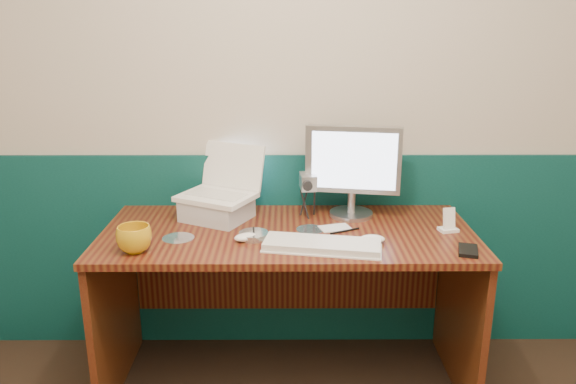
{
  "coord_description": "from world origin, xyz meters",
  "views": [
    {
      "loc": [
        -0.18,
        -0.89,
        1.61
      ],
      "look_at": [
        -0.17,
        1.23,
        0.97
      ],
      "focal_mm": 35.0,
      "sensor_mm": 36.0,
      "label": 1
    }
  ],
  "objects_px": {
    "laptop": "(215,171)",
    "keyboard": "(322,246)",
    "desk": "(288,308)",
    "monitor": "(352,171)",
    "mug": "(134,239)",
    "camcorder": "(308,193)"
  },
  "relations": [
    {
      "from": "keyboard",
      "to": "camcorder",
      "type": "height_order",
      "value": "camcorder"
    },
    {
      "from": "laptop",
      "to": "keyboard",
      "type": "xyz_separation_m",
      "value": [
        0.46,
        -0.36,
        -0.21
      ]
    },
    {
      "from": "desk",
      "to": "camcorder",
      "type": "distance_m",
      "value": 0.53
    },
    {
      "from": "camcorder",
      "to": "keyboard",
      "type": "bearing_deg",
      "value": -88.76
    },
    {
      "from": "monitor",
      "to": "keyboard",
      "type": "height_order",
      "value": "monitor"
    },
    {
      "from": "laptop",
      "to": "mug",
      "type": "relative_size",
      "value": 2.32
    },
    {
      "from": "desk",
      "to": "keyboard",
      "type": "xyz_separation_m",
      "value": [
        0.13,
        -0.2,
        0.39
      ]
    },
    {
      "from": "desk",
      "to": "monitor",
      "type": "distance_m",
      "value": 0.69
    },
    {
      "from": "desk",
      "to": "monitor",
      "type": "height_order",
      "value": "monitor"
    },
    {
      "from": "laptop",
      "to": "monitor",
      "type": "height_order",
      "value": "monitor"
    },
    {
      "from": "monitor",
      "to": "camcorder",
      "type": "bearing_deg",
      "value": -167.92
    },
    {
      "from": "laptop",
      "to": "keyboard",
      "type": "bearing_deg",
      "value": -10.84
    },
    {
      "from": "keyboard",
      "to": "desk",
      "type": "bearing_deg",
      "value": 133.37
    },
    {
      "from": "laptop",
      "to": "camcorder",
      "type": "xyz_separation_m",
      "value": [
        0.42,
        0.04,
        -0.12
      ]
    },
    {
      "from": "camcorder",
      "to": "monitor",
      "type": "bearing_deg",
      "value": -2.75
    },
    {
      "from": "monitor",
      "to": "laptop",
      "type": "bearing_deg",
      "value": -165.9
    },
    {
      "from": "laptop",
      "to": "camcorder",
      "type": "relative_size",
      "value": 1.42
    },
    {
      "from": "desk",
      "to": "laptop",
      "type": "relative_size",
      "value": 5.07
    },
    {
      "from": "desk",
      "to": "keyboard",
      "type": "distance_m",
      "value": 0.46
    },
    {
      "from": "monitor",
      "to": "keyboard",
      "type": "bearing_deg",
      "value": -101.83
    },
    {
      "from": "keyboard",
      "to": "camcorder",
      "type": "distance_m",
      "value": 0.41
    },
    {
      "from": "mug",
      "to": "desk",
      "type": "bearing_deg",
      "value": 20.9
    }
  ]
}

